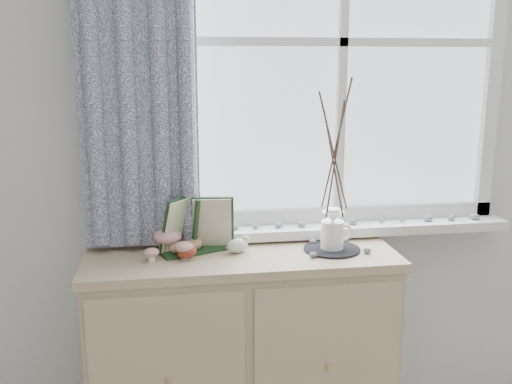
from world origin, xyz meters
TOP-DOWN VIEW (x-y plane):
  - sideboard at (-0.15, 1.75)m, footprint 1.20×0.45m
  - botanical_book at (-0.32, 1.77)m, footprint 0.35×0.24m
  - toadstool_cluster at (-0.42, 1.76)m, footprint 0.19×0.16m
  - wooden_eggs at (-0.38, 1.77)m, footprint 0.17×0.18m
  - songbird_figurine at (-0.16, 1.76)m, footprint 0.13×0.10m
  - crocheted_doily at (0.21, 1.73)m, footprint 0.22×0.22m
  - twig_pitcher at (0.21, 1.73)m, footprint 0.30×0.30m
  - sideboard_pebbles at (0.20, 1.71)m, footprint 0.25×0.19m

SIDE VIEW (x-z plane):
  - sideboard at x=-0.15m, z-range 0.00..0.85m
  - crocheted_doily at x=0.21m, z-range 0.85..0.86m
  - sideboard_pebbles at x=0.20m, z-range 0.85..0.87m
  - wooden_eggs at x=-0.38m, z-range 0.84..0.92m
  - songbird_figurine at x=-0.16m, z-range 0.85..0.91m
  - toadstool_cluster at x=-0.42m, z-range 0.86..0.96m
  - botanical_book at x=-0.32m, z-range 0.85..1.08m
  - twig_pitcher at x=0.21m, z-range 0.90..1.58m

